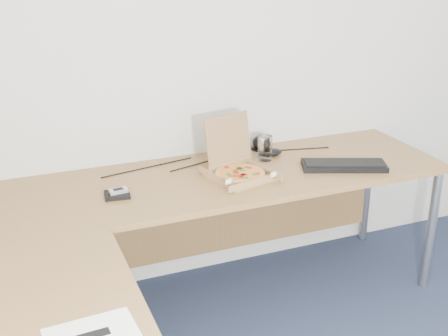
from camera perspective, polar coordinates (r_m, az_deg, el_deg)
name	(u,v)px	position (r m, az deg, el deg)	size (l,w,h in m)	color
desk	(168,232)	(2.47, -5.44, -6.24)	(2.50, 2.20, 0.73)	olive
pizza_box	(239,170)	(2.92, 1.44, -0.22)	(0.27, 0.32, 0.28)	#9D7647
drinking_glass	(265,148)	(3.13, 4.00, 1.96)	(0.08, 0.08, 0.13)	silver
keyboard	(344,166)	(3.09, 11.57, 0.24)	(0.43, 0.15, 0.03)	black
mouse	(272,152)	(3.21, 4.72, 1.52)	(0.11, 0.07, 0.04)	black
wallet	(117,195)	(2.75, -10.33, -2.57)	(0.11, 0.10, 0.02)	black
phone	(118,191)	(2.74, -10.23, -2.20)	(0.09, 0.05, 0.02)	#B2B5BA
paper_sheet	(92,335)	(1.88, -12.70, -15.57)	(0.27, 0.19, 0.00)	white
dome_speaker	(260,142)	(3.29, 3.55, 2.53)	(0.10, 0.10, 0.08)	black
cable_bundle	(215,159)	(3.14, -0.92, 0.85)	(0.62, 0.04, 0.01)	black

